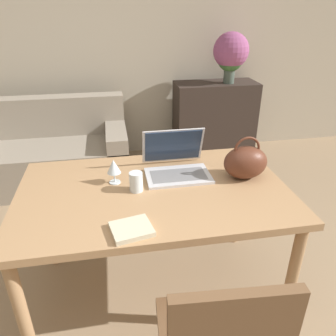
# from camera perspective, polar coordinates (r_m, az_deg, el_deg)

# --- Properties ---
(wall_back) EXTENTS (10.00, 0.06, 2.70)m
(wall_back) POSITION_cam_1_polar(r_m,az_deg,el_deg) (3.85, -6.59, 21.93)
(wall_back) COLOR #BCB29E
(wall_back) RESTS_ON ground_plane
(dining_table) EXTENTS (1.46, 0.90, 0.77)m
(dining_table) POSITION_cam_1_polar(r_m,az_deg,el_deg) (1.83, -2.46, -5.89)
(dining_table) COLOR #A87F56
(dining_table) RESTS_ON ground_plane
(couch) EXTENTS (1.57, 0.79, 0.82)m
(couch) POSITION_cam_1_polar(r_m,az_deg,el_deg) (3.54, -19.95, 2.18)
(couch) COLOR gray
(couch) RESTS_ON ground_plane
(sideboard) EXTENTS (0.92, 0.40, 0.88)m
(sideboard) POSITION_cam_1_polar(r_m,az_deg,el_deg) (3.91, 8.03, 8.22)
(sideboard) COLOR #332823
(sideboard) RESTS_ON ground_plane
(laptop) EXTENTS (0.37, 0.33, 0.24)m
(laptop) POSITION_cam_1_polar(r_m,az_deg,el_deg) (1.94, 1.34, 1.17)
(laptop) COLOR silver
(laptop) RESTS_ON dining_table
(drinking_glass) EXTENTS (0.07, 0.07, 0.11)m
(drinking_glass) POSITION_cam_1_polar(r_m,az_deg,el_deg) (1.75, -5.58, -2.39)
(drinking_glass) COLOR silver
(drinking_glass) RESTS_ON dining_table
(wine_glass) EXTENTS (0.08, 0.08, 0.14)m
(wine_glass) POSITION_cam_1_polar(r_m,az_deg,el_deg) (1.82, -9.43, 0.14)
(wine_glass) COLOR silver
(wine_glass) RESTS_ON dining_table
(handbag) EXTENTS (0.25, 0.18, 0.25)m
(handbag) POSITION_cam_1_polar(r_m,az_deg,el_deg) (1.91, 13.34, 1.03)
(handbag) COLOR #592D1E
(handbag) RESTS_ON dining_table
(flower_vase) EXTENTS (0.38, 0.38, 0.53)m
(flower_vase) POSITION_cam_1_polar(r_m,az_deg,el_deg) (3.73, 10.89, 19.00)
(flower_vase) COLOR #47564C
(flower_vase) RESTS_ON sideboard
(book) EXTENTS (0.20, 0.19, 0.02)m
(book) POSITION_cam_1_polar(r_m,az_deg,el_deg) (1.48, -6.36, -10.53)
(book) COLOR beige
(book) RESTS_ON dining_table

